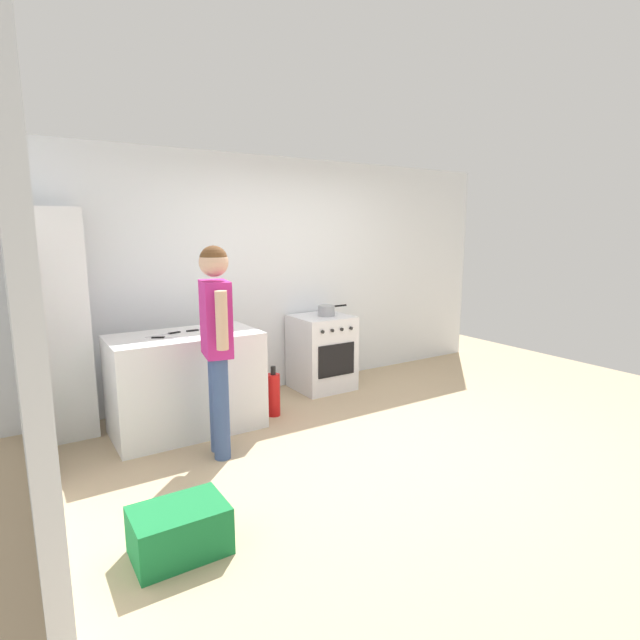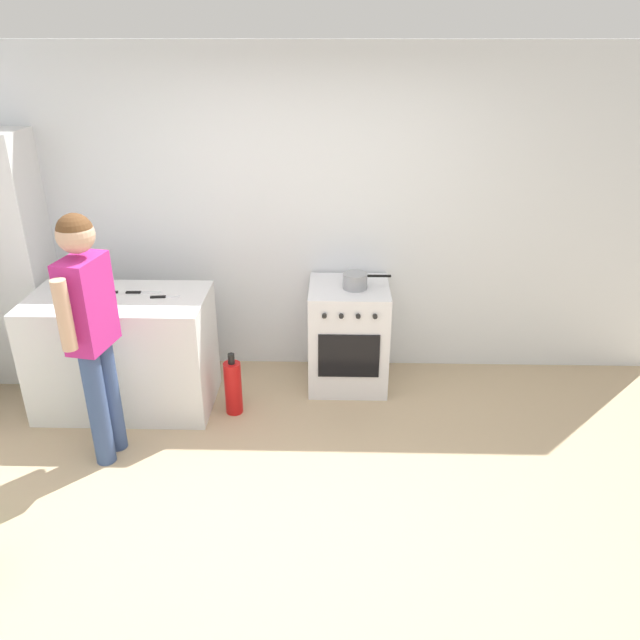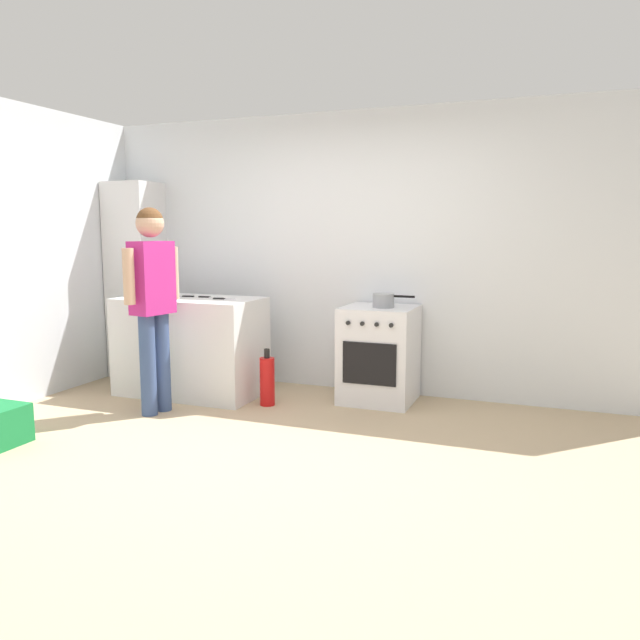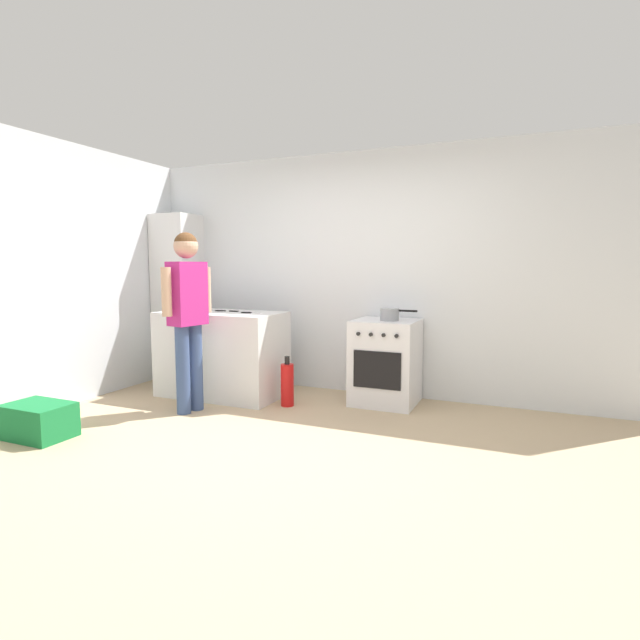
# 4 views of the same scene
# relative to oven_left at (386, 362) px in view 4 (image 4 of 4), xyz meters

# --- Properties ---
(ground_plane) EXTENTS (8.00, 8.00, 0.00)m
(ground_plane) POSITION_rel_oven_left_xyz_m (-0.35, -1.58, -0.43)
(ground_plane) COLOR tan
(back_wall) EXTENTS (6.00, 0.10, 2.60)m
(back_wall) POSITION_rel_oven_left_xyz_m (-0.35, 0.37, 0.87)
(back_wall) COLOR silver
(back_wall) RESTS_ON ground
(side_wall_left) EXTENTS (0.10, 3.10, 2.60)m
(side_wall_left) POSITION_rel_oven_left_xyz_m (-2.95, -1.18, 0.87)
(side_wall_left) COLOR silver
(side_wall_left) RESTS_ON ground
(counter_unit) EXTENTS (1.30, 0.70, 0.90)m
(counter_unit) POSITION_rel_oven_left_xyz_m (-1.70, -0.38, 0.02)
(counter_unit) COLOR silver
(counter_unit) RESTS_ON ground
(oven_left) EXTENTS (0.62, 0.62, 0.85)m
(oven_left) POSITION_rel_oven_left_xyz_m (0.00, 0.00, 0.00)
(oven_left) COLOR silver
(oven_left) RESTS_ON ground
(pot) EXTENTS (0.37, 0.19, 0.12)m
(pot) POSITION_rel_oven_left_xyz_m (0.05, -0.03, 0.48)
(pot) COLOR gray
(pot) RESTS_ON oven_left
(knife_chef) EXTENTS (0.29, 0.18, 0.01)m
(knife_chef) POSITION_rel_oven_left_xyz_m (-1.86, -0.47, 0.48)
(knife_chef) COLOR silver
(knife_chef) RESTS_ON counter_unit
(knife_utility) EXTENTS (0.25, 0.04, 0.01)m
(knife_utility) POSITION_rel_oven_left_xyz_m (-1.54, -0.29, 0.48)
(knife_utility) COLOR silver
(knife_utility) RESTS_ON counter_unit
(knife_paring) EXTENTS (0.21, 0.05, 0.01)m
(knife_paring) POSITION_rel_oven_left_xyz_m (-1.36, -0.37, 0.48)
(knife_paring) COLOR silver
(knife_paring) RESTS_ON counter_unit
(knife_carving) EXTENTS (0.33, 0.11, 0.01)m
(knife_carving) POSITION_rel_oven_left_xyz_m (-1.86, -0.33, 0.48)
(knife_carving) COLOR silver
(knife_carving) RESTS_ON counter_unit
(person) EXTENTS (0.26, 0.56, 1.70)m
(person) POSITION_rel_oven_left_xyz_m (-1.64, -1.02, 0.60)
(person) COLOR #384C7A
(person) RESTS_ON ground
(fire_extinguisher) EXTENTS (0.13, 0.13, 0.50)m
(fire_extinguisher) POSITION_rel_oven_left_xyz_m (-0.87, -0.48, -0.21)
(fire_extinguisher) COLOR red
(fire_extinguisher) RESTS_ON ground
(recycling_crate_lower) EXTENTS (0.52, 0.36, 0.28)m
(recycling_crate_lower) POSITION_rel_oven_left_xyz_m (-2.30, -2.10, -0.29)
(recycling_crate_lower) COLOR #197238
(recycling_crate_lower) RESTS_ON ground
(larder_cabinet) EXTENTS (0.48, 0.44, 2.00)m
(larder_cabinet) POSITION_rel_oven_left_xyz_m (-2.65, 0.10, 0.57)
(larder_cabinet) COLOR silver
(larder_cabinet) RESTS_ON ground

